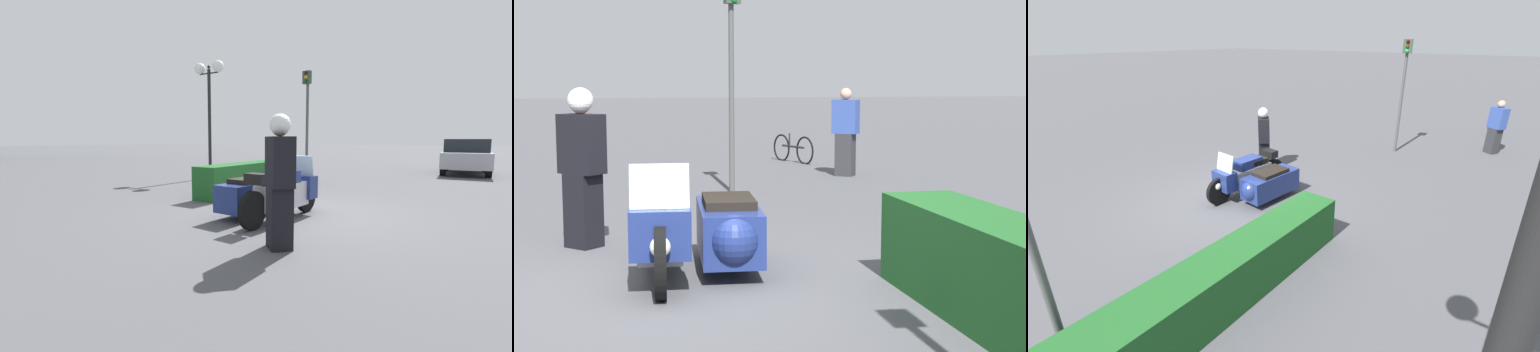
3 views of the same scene
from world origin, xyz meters
TOP-DOWN VIEW (x-y plane):
  - ground_plane at (0.00, 0.00)m, footprint 160.00×160.00m
  - police_motorcycle at (-0.52, 0.31)m, footprint 2.41×1.36m
  - officer_rider at (-2.05, -0.79)m, footprint 0.56×0.55m
  - hedge_bush_curbside at (2.46, 2.35)m, footprint 4.99×0.69m
  - traffic_light_far at (-6.00, 1.58)m, footprint 0.22×0.29m
  - pedestrian_bystander at (-7.83, 4.16)m, footprint 0.53×0.57m
  - bicycle_parked at (-10.58, 3.78)m, footprint 1.49×0.60m

SIDE VIEW (x-z plane):
  - ground_plane at x=0.00m, z-range 0.00..0.00m
  - bicycle_parked at x=-10.58m, z-range -0.03..0.65m
  - hedge_bush_curbside at x=2.46m, z-range 0.00..0.82m
  - police_motorcycle at x=-0.52m, z-range -0.12..1.04m
  - pedestrian_bystander at x=-7.83m, z-range 0.00..1.73m
  - officer_rider at x=-2.05m, z-range 0.05..1.85m
  - traffic_light_far at x=-6.00m, z-range 0.55..4.07m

